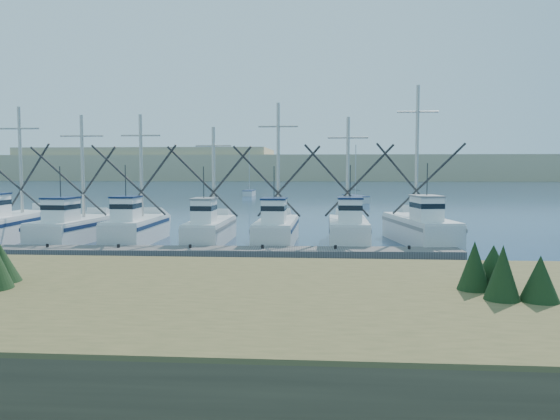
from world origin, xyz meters
name	(u,v)px	position (x,y,z in m)	size (l,w,h in m)	color
ground	(291,278)	(0.00, 0.00, 0.00)	(500.00, 500.00, 0.00)	#0D223A
floating_dock	(190,252)	(-5.91, 5.81, 0.20)	(29.65, 1.98, 0.40)	#68635D
dune_ridge	(317,168)	(0.00, 210.00, 5.00)	(360.00, 60.00, 10.00)	tan
trawler_fleet	(204,228)	(-6.14, 10.71, 0.98)	(30.20, 8.79, 10.16)	silver
sailboat_near	(355,199)	(6.21, 53.72, 0.49)	(3.49, 6.62, 8.10)	silver
sailboat_far	(249,193)	(-11.20, 71.46, 0.50)	(1.67, 5.70, 8.10)	silver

